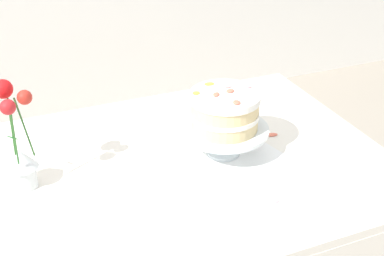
{
  "coord_description": "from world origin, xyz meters",
  "views": [
    {
      "loc": [
        -0.48,
        -1.33,
        1.67
      ],
      "look_at": [
        0.07,
        -0.0,
        0.86
      ],
      "focal_mm": 49.39,
      "sensor_mm": 36.0,
      "label": 1
    }
  ],
  "objects": [
    {
      "name": "flower_vase",
      "position": [
        -0.44,
        0.06,
        0.87
      ],
      "size": [
        0.11,
        0.11,
        0.35
      ],
      "color": "silver",
      "rests_on": "dining_table"
    },
    {
      "name": "cake_stand",
      "position": [
        0.18,
        -0.01,
        0.82
      ],
      "size": [
        0.29,
        0.29,
        0.1
      ],
      "color": "silver",
      "rests_on": "linen_napkin"
    },
    {
      "name": "linen_napkin",
      "position": [
        0.18,
        -0.01,
        0.74
      ],
      "size": [
        0.38,
        0.38,
        0.0
      ],
      "primitive_type": "cube",
      "rotation": [
        0.0,
        0.0,
        0.23
      ],
      "color": "white",
      "rests_on": "dining_table"
    },
    {
      "name": "loose_petal_0",
      "position": [
        0.21,
        -0.3,
        0.74
      ],
      "size": [
        0.03,
        0.03,
        0.0
      ],
      "primitive_type": "ellipsoid",
      "rotation": [
        0.0,
        0.0,
        2.79
      ],
      "color": "pink",
      "rests_on": "dining_table"
    },
    {
      "name": "loose_petal_1",
      "position": [
        0.4,
        0.04,
        0.74
      ],
      "size": [
        0.04,
        0.03,
        0.0
      ],
      "primitive_type": "ellipsoid",
      "rotation": [
        0.0,
        0.0,
        2.95
      ],
      "color": "#E56B51",
      "rests_on": "dining_table"
    },
    {
      "name": "layer_cake",
      "position": [
        0.18,
        -0.01,
        0.9
      ],
      "size": [
        0.23,
        0.23,
        0.13
      ],
      "color": "beige",
      "rests_on": "cake_stand"
    },
    {
      "name": "dining_table",
      "position": [
        0.0,
        -0.02,
        0.65
      ],
      "size": [
        1.4,
        1.0,
        0.74
      ],
      "color": "white",
      "rests_on": "ground"
    }
  ]
}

